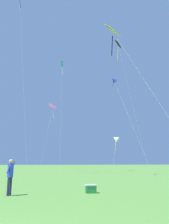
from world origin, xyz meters
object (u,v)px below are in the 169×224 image
object	(u,v)px
kite_pink_low	(53,109)
person_foreground_watcher	(10,173)
picnic_cooler	(91,189)
kite_black_large	(118,49)
kite_teal_box	(62,65)
kite_yellow_diamond	(113,36)
kite_white_distant	(116,139)
kite_blue_delta	(114,80)

from	to	relation	value
kite_pink_low	person_foreground_watcher	xyz separation A→B (m)	(-3.41, -32.43, -11.26)
picnic_cooler	kite_black_large	bearing A→B (deg)	66.65
kite_teal_box	person_foreground_watcher	bearing A→B (deg)	-99.78
kite_black_large	kite_yellow_diamond	bearing A→B (deg)	-111.50
kite_black_large	kite_pink_low	bearing A→B (deg)	-176.73
kite_pink_low	person_foreground_watcher	bearing A→B (deg)	-96.01
kite_white_distant	kite_blue_delta	xyz separation A→B (m)	(-5.81, -16.97, 6.61)
kite_white_distant	person_foreground_watcher	distance (m)	38.36
kite_pink_low	kite_yellow_diamond	distance (m)	25.69
kite_blue_delta	picnic_cooler	bearing A→B (deg)	-113.45
person_foreground_watcher	picnic_cooler	world-z (taller)	person_foreground_watcher
kite_yellow_diamond	picnic_cooler	xyz separation A→B (m)	(-4.06, -7.12, -14.00)
kite_white_distant	person_foreground_watcher	xyz separation A→B (m)	(-17.23, -33.80, -5.68)
kite_yellow_diamond	picnic_cooler	distance (m)	16.22
kite_pink_low	kite_teal_box	size ratio (longest dim) A/B	0.66
kite_yellow_diamond	kite_pink_low	bearing A→B (deg)	100.86
kite_yellow_diamond	kite_black_large	bearing A→B (deg)	68.50
kite_yellow_diamond	picnic_cooler	world-z (taller)	kite_yellow_diamond
kite_pink_low	kite_blue_delta	xyz separation A→B (m)	(8.01, -15.60, 1.03)
kite_white_distant	kite_yellow_diamond	xyz separation A→B (m)	(-8.99, -26.53, 7.49)
kite_yellow_diamond	kite_blue_delta	bearing A→B (deg)	71.62
kite_white_distant	person_foreground_watcher	world-z (taller)	kite_white_distant
kite_teal_box	kite_blue_delta	world-z (taller)	kite_teal_box
kite_black_large	person_foreground_watcher	size ratio (longest dim) A/B	17.32
kite_teal_box	kite_white_distant	distance (m)	19.36
kite_pink_low	person_foreground_watcher	size ratio (longest dim) A/B	7.81
kite_pink_low	kite_blue_delta	bearing A→B (deg)	-62.83
person_foreground_watcher	picnic_cooler	distance (m)	4.27
kite_pink_low	kite_teal_box	bearing A→B (deg)	-77.21
kite_teal_box	picnic_cooler	world-z (taller)	kite_teal_box
kite_pink_low	kite_white_distant	distance (m)	14.97
kite_yellow_diamond	person_foreground_watcher	size ratio (longest dim) A/B	8.89
kite_blue_delta	picnic_cooler	xyz separation A→B (m)	(-7.24, -16.69, -13.13)
kite_pink_low	kite_black_large	distance (m)	21.73
kite_black_large	kite_white_distant	world-z (taller)	kite_black_large
person_foreground_watcher	picnic_cooler	xyz separation A→B (m)	(4.18, 0.14, -0.83)
kite_blue_delta	kite_yellow_diamond	xyz separation A→B (m)	(-3.18, -9.57, 0.88)
kite_pink_low	kite_teal_box	world-z (taller)	kite_teal_box
kite_teal_box	kite_yellow_diamond	bearing A→B (deg)	-79.68
kite_pink_low	kite_white_distant	bearing A→B (deg)	5.66
kite_black_large	kite_yellow_diamond	xyz separation A→B (m)	(-10.25, -26.03, -13.72)
kite_pink_low	kite_yellow_diamond	bearing A→B (deg)	-79.14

